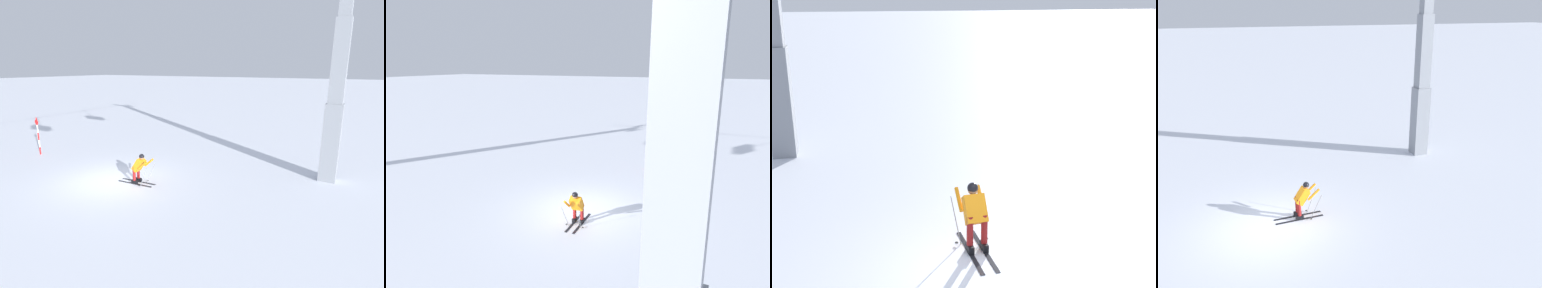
# 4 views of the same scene
# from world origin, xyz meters

# --- Properties ---
(ground_plane) EXTENTS (260.00, 260.00, 0.00)m
(ground_plane) POSITION_xyz_m (0.00, 0.00, 0.00)
(ground_plane) COLOR white
(skier_carving_main) EXTENTS (0.73, 1.74, 1.47)m
(skier_carving_main) POSITION_xyz_m (-0.36, 1.31, 0.76)
(skier_carving_main) COLOR black
(skier_carving_main) RESTS_ON ground_plane
(lift_tower_near) EXTENTS (0.71, 2.92, 10.73)m
(lift_tower_near) POSITION_xyz_m (-4.82, 8.27, 4.52)
(lift_tower_near) COLOR gray
(lift_tower_near) RESTS_ON ground_plane
(trail_marker_pole) EXTENTS (0.07, 0.28, 2.13)m
(trail_marker_pole) POSITION_xyz_m (-1.09, -6.55, 1.15)
(trail_marker_pole) COLOR red
(trail_marker_pole) RESTS_ON ground_plane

